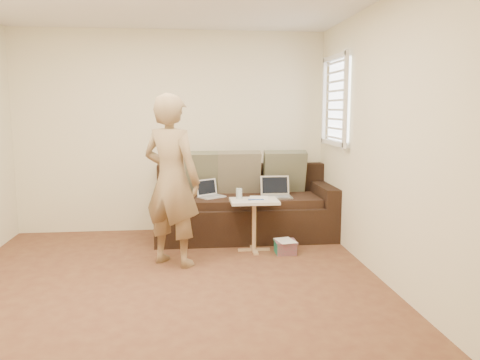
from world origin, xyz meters
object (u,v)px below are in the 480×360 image
(laptop_silver, at_px, (277,198))
(side_table, at_px, (254,225))
(laptop_white, at_px, (212,197))
(striped_box, at_px, (285,247))
(sofa, at_px, (245,203))
(person, at_px, (172,180))
(drinking_glass, at_px, (239,194))

(laptop_silver, bearing_deg, side_table, -125.05)
(laptop_white, xyz_separation_m, striped_box, (0.78, -0.73, -0.45))
(side_table, distance_m, striped_box, 0.43)
(sofa, xyz_separation_m, person, (-0.87, -1.00, 0.46))
(laptop_silver, height_order, laptop_white, laptop_silver)
(sofa, relative_size, drinking_glass, 18.33)
(laptop_white, bearing_deg, drinking_glass, -94.57)
(laptop_white, distance_m, striped_box, 1.16)
(sofa, xyz_separation_m, striped_box, (0.37, -0.77, -0.35))
(sofa, distance_m, person, 1.40)
(laptop_white, distance_m, person, 1.12)
(person, height_order, drinking_glass, person)
(sofa, bearing_deg, laptop_white, -173.93)
(laptop_silver, relative_size, striped_box, 1.52)
(side_table, relative_size, drinking_glass, 4.92)
(drinking_glass, bearing_deg, striped_box, -24.07)
(laptop_silver, relative_size, drinking_glass, 3.02)
(drinking_glass, bearing_deg, person, -148.54)
(laptop_silver, xyz_separation_m, striped_box, (-0.01, -0.62, -0.45))
(sofa, relative_size, laptop_silver, 6.08)
(sofa, bearing_deg, striped_box, -64.53)
(sofa, relative_size, laptop_white, 7.40)
(sofa, height_order, drinking_glass, sofa)
(laptop_white, relative_size, person, 0.17)
(drinking_glass, height_order, striped_box, drinking_glass)
(sofa, distance_m, side_table, 0.64)
(side_table, bearing_deg, striped_box, -23.44)
(drinking_glass, bearing_deg, laptop_silver, 37.94)
(sofa, height_order, laptop_white, sofa)
(sofa, distance_m, laptop_white, 0.43)
(drinking_glass, xyz_separation_m, striped_box, (0.50, -0.22, -0.58))
(person, distance_m, striped_box, 1.49)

